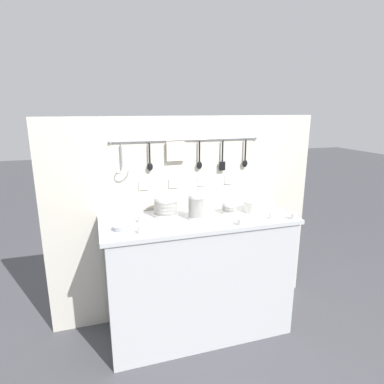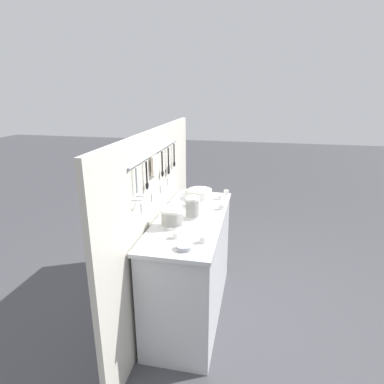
{
  "view_description": "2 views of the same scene",
  "coord_description": "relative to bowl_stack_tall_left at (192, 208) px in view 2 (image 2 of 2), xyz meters",
  "views": [
    {
      "loc": [
        -0.7,
        -2.1,
        1.7
      ],
      "look_at": [
        -0.04,
        0.02,
        1.13
      ],
      "focal_mm": 30.0,
      "sensor_mm": 36.0,
      "label": 1
    },
    {
      "loc": [
        -2.44,
        -0.51,
        1.96
      ],
      "look_at": [
        -0.01,
        -0.01,
        1.16
      ],
      "focal_mm": 30.0,
      "sensor_mm": 36.0,
      "label": 2
    }
  ],
  "objects": [
    {
      "name": "ground_plane",
      "position": [
        0.03,
        0.02,
        -1.03
      ],
      "size": [
        20.0,
        20.0,
        0.0
      ],
      "primitive_type": "plane",
      "color": "#424247"
    },
    {
      "name": "counter",
      "position": [
        0.03,
        0.02,
        -0.56
      ],
      "size": [
        1.41,
        0.55,
        0.94
      ],
      "color": "#B7BABC",
      "rests_on": "ground"
    },
    {
      "name": "back_wall",
      "position": [
        0.03,
        0.33,
        -0.2
      ],
      "size": [
        2.21,
        0.11,
        1.65
      ],
      "color": "beige",
      "rests_on": "ground"
    },
    {
      "name": "bowl_stack_tall_left",
      "position": [
        0.0,
        0.0,
        0.0
      ],
      "size": [
        0.11,
        0.11,
        0.18
      ],
      "color": "silver",
      "rests_on": "counter"
    },
    {
      "name": "bowl_stack_short_front",
      "position": [
        0.29,
        0.05,
        -0.05
      ],
      "size": [
        0.12,
        0.12,
        0.09
      ],
      "color": "silver",
      "rests_on": "counter"
    },
    {
      "name": "bowl_stack_back_corner",
      "position": [
        -0.19,
        0.12,
        -0.02
      ],
      "size": [
        0.17,
        0.17,
        0.15
      ],
      "color": "silver",
      "rests_on": "counter"
    },
    {
      "name": "plate_stack",
      "position": [
        0.52,
        0.03,
        -0.05
      ],
      "size": [
        0.23,
        0.23,
        0.09
      ],
      "color": "silver",
      "rests_on": "counter"
    },
    {
      "name": "steel_mixing_bowl",
      "position": [
        -0.54,
        -0.05,
        -0.08
      ],
      "size": [
        0.11,
        0.11,
        0.03
      ],
      "color": "#93969E",
      "rests_on": "counter"
    },
    {
      "name": "cup_beside_plates",
      "position": [
        -0.39,
        0.04,
        -0.07
      ],
      "size": [
        0.05,
        0.05,
        0.05
      ],
      "color": "silver",
      "rests_on": "counter"
    },
    {
      "name": "cup_edge_near",
      "position": [
        -0.42,
        -0.16,
        -0.07
      ],
      "size": [
        0.05,
        0.05,
        0.05
      ],
      "color": "silver",
      "rests_on": "counter"
    },
    {
      "name": "cup_back_right",
      "position": [
        0.67,
        -0.21,
        -0.07
      ],
      "size": [
        0.05,
        0.05,
        0.05
      ],
      "color": "silver",
      "rests_on": "counter"
    },
    {
      "name": "cup_by_caddy",
      "position": [
        0.61,
        0.18,
        -0.07
      ],
      "size": [
        0.05,
        0.05,
        0.05
      ],
      "color": "silver",
      "rests_on": "counter"
    },
    {
      "name": "cup_front_left",
      "position": [
        0.52,
        -0.17,
        -0.07
      ],
      "size": [
        0.05,
        0.05,
        0.05
      ],
      "color": "silver",
      "rests_on": "counter"
    },
    {
      "name": "cup_back_left",
      "position": [
        0.25,
        -0.21,
        -0.07
      ],
      "size": [
        0.05,
        0.05,
        0.05
      ],
      "color": "silver",
      "rests_on": "counter"
    }
  ]
}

